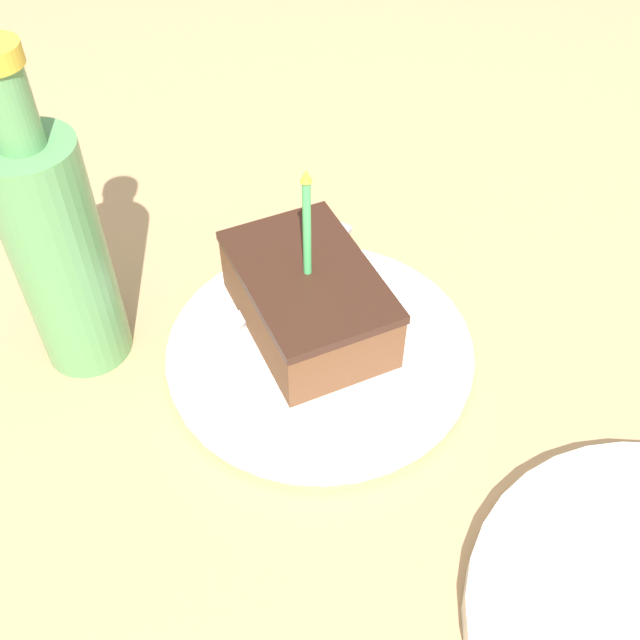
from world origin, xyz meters
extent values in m
cube|color=tan|center=(0.00, 0.00, -0.02)|extent=(2.40, 2.40, 0.04)
cylinder|color=white|center=(-0.02, 0.00, 0.01)|extent=(0.22, 0.22, 0.02)
cylinder|color=white|center=(-0.02, 0.00, 0.01)|extent=(0.23, 0.23, 0.01)
cube|color=brown|center=(-0.02, 0.02, 0.04)|extent=(0.09, 0.14, 0.05)
cube|color=#381E14|center=(-0.02, 0.02, 0.07)|extent=(0.09, 0.14, 0.01)
cylinder|color=#4CBF66|center=(-0.02, 0.02, 0.11)|extent=(0.01, 0.01, 0.08)
cone|color=yellow|center=(-0.02, 0.02, 0.16)|extent=(0.01, 0.01, 0.01)
cube|color=#B2B2B7|center=(-0.04, 0.06, 0.02)|extent=(0.13, 0.08, 0.00)
cube|color=#B2B2B7|center=(0.04, 0.11, 0.02)|extent=(0.05, 0.04, 0.00)
cylinder|color=#599959|center=(-0.17, 0.09, 0.09)|extent=(0.06, 0.06, 0.18)
cylinder|color=#599959|center=(-0.17, 0.09, 0.21)|extent=(0.03, 0.03, 0.05)
camera|label=1|loc=(-0.17, -0.33, 0.44)|focal=42.00mm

